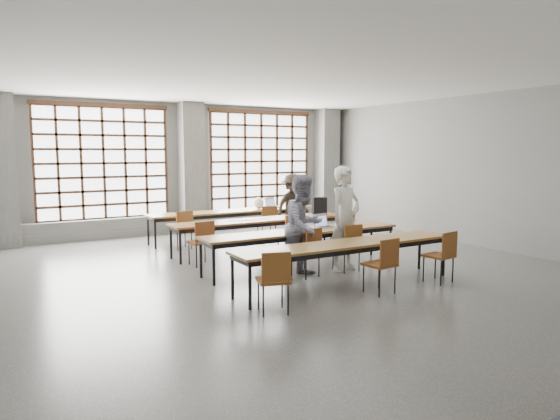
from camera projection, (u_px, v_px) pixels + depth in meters
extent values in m
plane|color=#4C4C49|center=(292.00, 270.00, 9.26)|extent=(11.00, 11.00, 0.00)
plane|color=silver|center=(292.00, 78.00, 8.85)|extent=(11.00, 11.00, 0.00)
plane|color=slate|center=(188.00, 168.00, 13.78)|extent=(10.00, 0.00, 10.00)
plane|color=slate|center=(476.00, 171.00, 11.55)|extent=(0.00, 11.00, 11.00)
cube|color=#50504E|center=(2.00, 171.00, 11.29)|extent=(0.60, 0.55, 3.50)
cube|color=#50504E|center=(191.00, 168.00, 13.54)|extent=(0.60, 0.55, 3.50)
cube|color=#50504E|center=(327.00, 166.00, 15.78)|extent=(0.60, 0.55, 3.50)
cube|color=white|center=(103.00, 163.00, 12.62)|extent=(3.20, 0.02, 2.80)
cube|color=black|center=(104.00, 163.00, 12.55)|extent=(3.20, 0.05, 2.80)
cube|color=black|center=(106.00, 220.00, 12.72)|extent=(3.32, 0.07, 0.10)
cube|color=black|center=(101.00, 105.00, 12.38)|extent=(3.32, 0.07, 0.10)
cube|color=white|center=(260.00, 161.00, 14.86)|extent=(3.20, 0.02, 2.80)
cube|color=black|center=(261.00, 161.00, 14.80)|extent=(3.20, 0.05, 2.80)
cube|color=black|center=(262.00, 210.00, 14.97)|extent=(3.32, 0.07, 0.10)
cube|color=black|center=(261.00, 112.00, 14.63)|extent=(3.32, 0.07, 0.10)
cube|color=#50504E|center=(192.00, 222.00, 13.78)|extent=(9.80, 0.35, 0.50)
cube|color=brown|center=(228.00, 212.00, 12.40)|extent=(4.00, 0.70, 0.04)
cube|color=black|center=(228.00, 214.00, 12.40)|extent=(3.90, 0.64, 0.08)
cylinder|color=black|center=(155.00, 234.00, 11.23)|extent=(0.05, 0.05, 0.69)
cylinder|color=black|center=(148.00, 231.00, 11.73)|extent=(0.05, 0.05, 0.69)
cylinder|color=black|center=(299.00, 222.00, 13.15)|extent=(0.05, 0.05, 0.69)
cylinder|color=black|center=(288.00, 219.00, 13.65)|extent=(0.05, 0.05, 0.69)
cube|color=brown|center=(260.00, 220.00, 10.88)|extent=(4.00, 0.70, 0.04)
cube|color=black|center=(260.00, 223.00, 10.89)|extent=(3.90, 0.64, 0.08)
cylinder|color=black|center=(180.00, 247.00, 9.71)|extent=(0.05, 0.05, 0.69)
cylinder|color=black|center=(171.00, 242.00, 10.21)|extent=(0.05, 0.05, 0.69)
cylinder|color=black|center=(339.00, 231.00, 11.63)|extent=(0.05, 0.05, 0.69)
cylinder|color=black|center=(324.00, 228.00, 12.13)|extent=(0.05, 0.05, 0.69)
cube|color=brown|center=(303.00, 231.00, 9.33)|extent=(4.00, 0.70, 0.04)
cube|color=black|center=(303.00, 234.00, 9.34)|extent=(3.90, 0.64, 0.08)
cylinder|color=black|center=(214.00, 265.00, 8.17)|extent=(0.05, 0.05, 0.69)
cylinder|color=black|center=(201.00, 258.00, 8.67)|extent=(0.05, 0.05, 0.69)
cylinder|color=black|center=(390.00, 243.00, 10.08)|extent=(0.05, 0.05, 0.69)
cylinder|color=black|center=(371.00, 239.00, 10.58)|extent=(0.05, 0.05, 0.69)
cube|color=brown|center=(348.00, 244.00, 8.08)|extent=(4.00, 0.70, 0.04)
cube|color=black|center=(348.00, 247.00, 8.09)|extent=(3.90, 0.64, 0.08)
cylinder|color=black|center=(250.00, 286.00, 6.92)|extent=(0.05, 0.05, 0.69)
cylinder|color=black|center=(232.00, 277.00, 7.41)|extent=(0.05, 0.05, 0.69)
cylinder|color=black|center=(444.00, 257.00, 8.83)|extent=(0.05, 0.05, 0.69)
cylinder|color=black|center=(419.00, 251.00, 9.33)|extent=(0.05, 0.05, 0.69)
cube|color=brown|center=(181.00, 229.00, 11.26)|extent=(0.46, 0.46, 0.04)
cube|color=brown|center=(185.00, 220.00, 11.07)|extent=(0.40, 0.07, 0.40)
cylinder|color=black|center=(181.00, 239.00, 11.28)|extent=(0.02, 0.02, 0.45)
cube|color=brown|center=(267.00, 222.00, 12.35)|extent=(0.47, 0.47, 0.04)
cube|color=brown|center=(270.00, 214.00, 12.14)|extent=(0.40, 0.08, 0.40)
cylinder|color=black|center=(267.00, 231.00, 12.38)|extent=(0.02, 0.02, 0.45)
cube|color=brown|center=(294.00, 220.00, 12.75)|extent=(0.47, 0.47, 0.04)
cube|color=brown|center=(297.00, 212.00, 12.54)|extent=(0.40, 0.08, 0.40)
cylinder|color=black|center=(294.00, 229.00, 12.78)|extent=(0.02, 0.02, 0.45)
cube|color=brown|center=(201.00, 242.00, 9.64)|extent=(0.45, 0.45, 0.04)
cube|color=brown|center=(205.00, 232.00, 9.45)|extent=(0.40, 0.06, 0.40)
cylinder|color=black|center=(201.00, 254.00, 9.66)|extent=(0.02, 0.02, 0.45)
cube|color=brown|center=(289.00, 234.00, 10.64)|extent=(0.43, 0.43, 0.04)
cube|color=brown|center=(294.00, 224.00, 10.43)|extent=(0.40, 0.04, 0.40)
cylinder|color=black|center=(289.00, 244.00, 10.66)|extent=(0.02, 0.02, 0.45)
cube|color=brown|center=(342.00, 229.00, 11.33)|extent=(0.48, 0.48, 0.04)
cube|color=brown|center=(348.00, 220.00, 11.15)|extent=(0.40, 0.09, 0.40)
cylinder|color=black|center=(341.00, 238.00, 11.36)|extent=(0.02, 0.02, 0.45)
cube|color=brown|center=(305.00, 252.00, 8.74)|extent=(0.51, 0.51, 0.04)
cube|color=brown|center=(314.00, 240.00, 8.58)|extent=(0.39, 0.13, 0.40)
cylinder|color=black|center=(305.00, 264.00, 8.77)|extent=(0.02, 0.02, 0.45)
cube|color=brown|center=(346.00, 247.00, 9.19)|extent=(0.42, 0.42, 0.04)
cube|color=brown|center=(353.00, 236.00, 8.99)|extent=(0.40, 0.03, 0.40)
cylinder|color=black|center=(346.00, 259.00, 9.22)|extent=(0.02, 0.02, 0.45)
cube|color=brown|center=(273.00, 280.00, 6.79)|extent=(0.52, 0.52, 0.04)
cube|color=brown|center=(276.00, 267.00, 6.57)|extent=(0.39, 0.14, 0.40)
cylinder|color=black|center=(273.00, 296.00, 6.82)|extent=(0.02, 0.02, 0.45)
cube|color=brown|center=(380.00, 265.00, 7.74)|extent=(0.45, 0.45, 0.04)
cube|color=brown|center=(390.00, 252.00, 7.55)|extent=(0.40, 0.06, 0.40)
cylinder|color=black|center=(379.00, 279.00, 7.76)|extent=(0.02, 0.02, 0.45)
cube|color=brown|center=(439.00, 256.00, 8.39)|extent=(0.48, 0.48, 0.04)
cube|color=brown|center=(450.00, 244.00, 8.20)|extent=(0.40, 0.09, 0.40)
cylinder|color=black|center=(438.00, 269.00, 8.41)|extent=(0.02, 0.02, 0.45)
imported|color=silver|center=(345.00, 219.00, 9.17)|extent=(0.79, 0.61, 1.93)
imported|color=#1A1E4F|center=(304.00, 226.00, 8.73)|extent=(1.02, 0.89, 1.80)
imported|color=black|center=(293.00, 206.00, 12.75)|extent=(1.13, 0.76, 1.63)
cube|color=#B6B6BB|center=(325.00, 227.00, 9.65)|extent=(0.40, 0.32, 0.02)
cube|color=black|center=(326.00, 227.00, 9.64)|extent=(0.33, 0.23, 0.00)
cube|color=#B6B6BB|center=(320.00, 220.00, 9.74)|extent=(0.37, 0.13, 0.26)
cube|color=#93B2FF|center=(321.00, 222.00, 9.73)|extent=(0.31, 0.10, 0.21)
cube|color=#B1B1B6|center=(274.00, 207.00, 13.11)|extent=(0.43, 0.37, 0.02)
cube|color=black|center=(274.00, 207.00, 13.10)|extent=(0.34, 0.27, 0.00)
cube|color=#B1B1B6|center=(270.00, 202.00, 13.18)|extent=(0.36, 0.18, 0.26)
cube|color=#86ABE7|center=(270.00, 203.00, 13.18)|extent=(0.31, 0.15, 0.21)
ellipsoid|color=white|center=(344.00, 226.00, 9.79)|extent=(0.11, 0.09, 0.04)
cube|color=#287C2F|center=(298.00, 227.00, 9.37)|extent=(0.26, 0.11, 0.09)
cube|color=black|center=(314.00, 230.00, 9.33)|extent=(0.14, 0.11, 0.01)
cube|color=white|center=(234.00, 221.00, 10.62)|extent=(0.34, 0.28, 0.00)
cube|color=silver|center=(249.00, 220.00, 10.68)|extent=(0.34, 0.28, 0.00)
cube|color=white|center=(264.00, 219.00, 10.93)|extent=(0.34, 0.27, 0.00)
cube|color=black|center=(320.00, 206.00, 11.69)|extent=(0.37, 0.30, 0.40)
ellipsoid|color=white|center=(259.00, 203.00, 12.87)|extent=(0.32, 0.28, 0.29)
cube|color=#B31E16|center=(273.00, 277.00, 6.78)|extent=(0.21, 0.11, 0.06)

